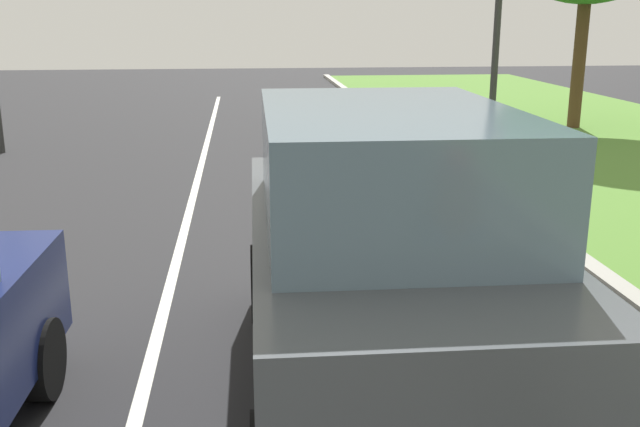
# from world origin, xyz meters

# --- Properties ---
(ground_plane) EXTENTS (60.00, 60.00, 0.00)m
(ground_plane) POSITION_xyz_m (0.00, 14.00, 0.00)
(ground_plane) COLOR #262628
(lane_line_center) EXTENTS (0.12, 32.00, 0.01)m
(lane_line_center) POSITION_xyz_m (-0.70, 14.00, 0.00)
(lane_line_center) COLOR silver
(lane_line_center) RESTS_ON ground
(lane_line_right_edge) EXTENTS (0.12, 32.00, 0.01)m
(lane_line_right_edge) POSITION_xyz_m (3.60, 14.00, 0.00)
(lane_line_right_edge) COLOR silver
(lane_line_right_edge) RESTS_ON ground
(curb_right) EXTENTS (0.24, 48.00, 0.12)m
(curb_right) POSITION_xyz_m (4.10, 14.00, 0.06)
(curb_right) COLOR #9E9B93
(curb_right) RESTS_ON ground
(car_suv_ahead) EXTENTS (2.02, 4.53, 2.28)m
(car_suv_ahead) POSITION_xyz_m (1.15, 8.46, 1.17)
(car_suv_ahead) COLOR #474C51
(car_suv_ahead) RESTS_ON ground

